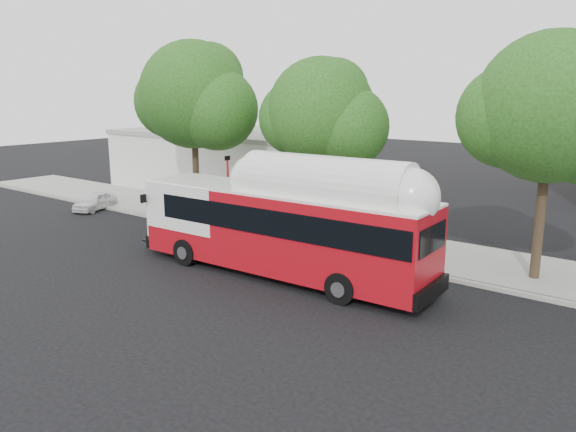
{
  "coord_description": "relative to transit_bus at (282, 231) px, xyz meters",
  "views": [
    {
      "loc": [
        13.93,
        -15.92,
        7.08
      ],
      "look_at": [
        -0.61,
        3.0,
        1.71
      ],
      "focal_mm": 35.0,
      "sensor_mm": 36.0,
      "label": 1
    }
  ],
  "objects": [
    {
      "name": "red_curb_segment",
      "position": [
        -4.04,
        3.44,
        -1.73
      ],
      "size": [
        10.0,
        0.32,
        0.16
      ],
      "primitive_type": "cube",
      "color": "maroon",
      "rests_on": "ground"
    },
    {
      "name": "transit_bus",
      "position": [
        0.0,
        0.0,
        0.0
      ],
      "size": [
        13.18,
        3.12,
        3.88
      ],
      "rotation": [
        0.0,
        0.0,
        0.03
      ],
      "color": "#A80B16",
      "rests_on": "ground"
    },
    {
      "name": "curb_strip",
      "position": [
        -1.04,
        3.44,
        -1.74
      ],
      "size": [
        60.0,
        0.3,
        0.15
      ],
      "primitive_type": "cube",
      "color": "gray",
      "rests_on": "ground"
    },
    {
      "name": "ground",
      "position": [
        -1.04,
        -0.46,
        -1.81
      ],
      "size": [
        120.0,
        120.0,
        0.0
      ],
      "primitive_type": "plane",
      "color": "black",
      "rests_on": "ground"
    },
    {
      "name": "street_tree_mid",
      "position": [
        -1.63,
        5.6,
        4.09
      ],
      "size": [
        5.75,
        5.0,
        8.62
      ],
      "color": "#2D2116",
      "rests_on": "ground"
    },
    {
      "name": "sidewalk",
      "position": [
        -1.04,
        6.04,
        -1.74
      ],
      "size": [
        60.0,
        5.0,
        0.15
      ],
      "primitive_type": "cube",
      "color": "gray",
      "rests_on": "ground"
    },
    {
      "name": "signal_pole",
      "position": [
        -6.71,
        4.1,
        0.16
      ],
      "size": [
        0.11,
        0.36,
        3.85
      ],
      "color": "red",
      "rests_on": "ground"
    },
    {
      "name": "street_tree_left",
      "position": [
        -9.57,
        5.1,
        4.79
      ],
      "size": [
        6.67,
        5.8,
        9.74
      ],
      "color": "#2D2116",
      "rests_on": "ground"
    },
    {
      "name": "low_commercial_bldg",
      "position": [
        -15.04,
        13.54,
        0.34
      ],
      "size": [
        16.2,
        10.2,
        4.25
      ],
      "color": "silver",
      "rests_on": "ground"
    },
    {
      "name": "street_tree_right",
      "position": [
        8.4,
        5.4,
        4.44
      ],
      "size": [
        6.21,
        5.4,
        9.18
      ],
      "color": "#2D2116",
      "rests_on": "ground"
    },
    {
      "name": "parked_car",
      "position": [
        -16.58,
        2.84,
        -1.28
      ],
      "size": [
        3.38,
        2.21,
        1.07
      ],
      "primitive_type": "imported",
      "rotation": [
        0.0,
        0.0,
        0.33
      ],
      "color": "silver",
      "rests_on": "ground"
    }
  ]
}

